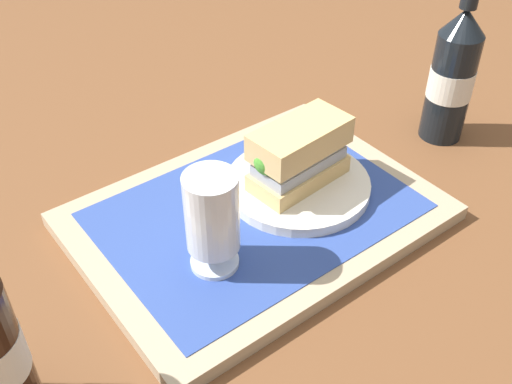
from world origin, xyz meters
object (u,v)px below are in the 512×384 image
(sandwich, at_px, (298,155))
(plate, at_px, (298,185))
(beer_glass, at_px, (212,219))
(second_bottle, at_px, (453,74))

(sandwich, bearing_deg, plate, -180.00)
(sandwich, height_order, beer_glass, beer_glass)
(plate, distance_m, beer_glass, 0.18)
(beer_glass, bearing_deg, sandwich, -164.02)
(plate, bearing_deg, sandwich, 5.09)
(sandwich, bearing_deg, second_bottle, 172.58)
(sandwich, distance_m, beer_glass, 0.17)
(plate, xyz_separation_m, sandwich, (0.00, 0.00, 0.05))
(plate, relative_size, beer_glass, 1.52)
(plate, relative_size, sandwich, 1.40)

